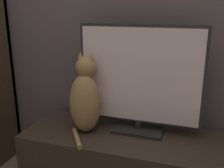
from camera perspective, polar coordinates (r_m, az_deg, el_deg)
name	(u,v)px	position (r m, az deg, el deg)	size (l,w,h in m)	color
tv_stand	(141,168)	(1.72, 6.41, -17.64)	(1.47, 0.47, 0.42)	#33281E
tv	(140,80)	(1.57, 6.05, 0.91)	(0.75, 0.19, 0.66)	black
cat	(85,99)	(1.61, -5.79, -3.20)	(0.19, 0.33, 0.50)	#997547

